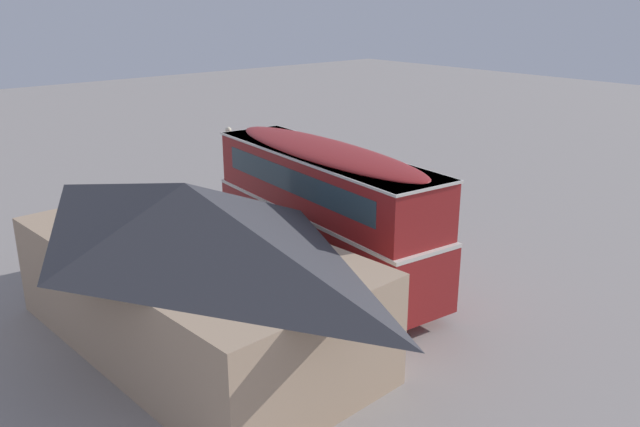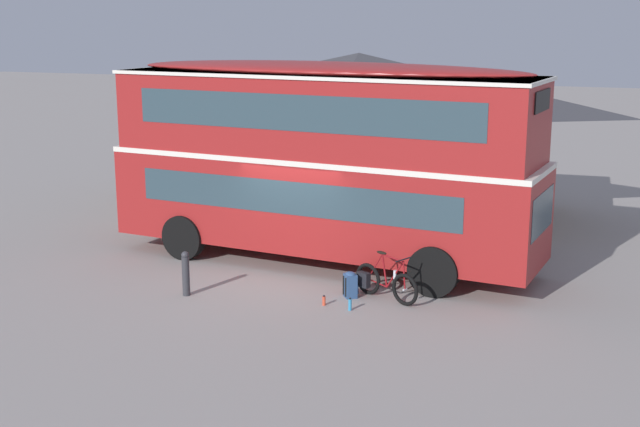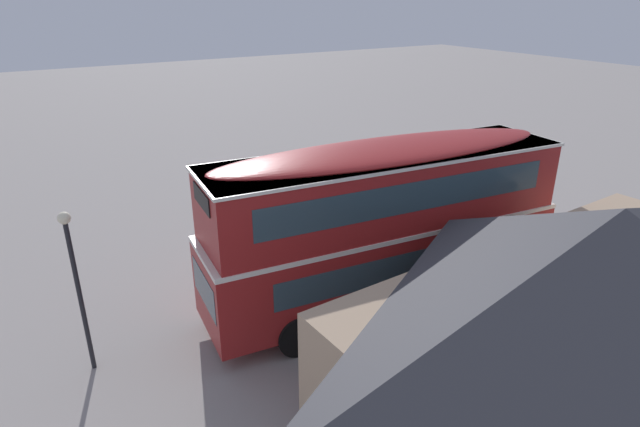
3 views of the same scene
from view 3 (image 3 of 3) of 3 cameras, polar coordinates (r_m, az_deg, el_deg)
The scene contains 9 objects.
ground_plane at distance 16.94m, azimuth 4.93°, elevation -7.25°, with size 120.00×120.00×0.00m, color gray.
double_decker_bus at distance 14.72m, azimuth 7.00°, elevation -0.64°, with size 10.51×3.52×4.79m.
touring_bicycle at distance 16.26m, azimuth -3.88°, elevation -7.09°, with size 1.58×0.81×1.02m.
backpack_on_ground at distance 16.68m, azimuth -1.98°, elevation -6.57°, with size 0.36×0.36×0.56m.
water_bottle_blue_sports at distance 17.25m, azimuth -4.01°, elevation -6.16°, with size 0.07×0.07×0.26m.
water_bottle_red_squeeze at distance 17.43m, azimuth -2.10°, elevation -5.89°, with size 0.07×0.07×0.21m.
pub_building at distance 12.23m, azimuth 27.94°, elevation -9.64°, with size 11.68×6.44×4.76m.
street_lamp at distance 13.19m, azimuth -24.84°, elevation -5.99°, with size 0.28×0.28×4.10m.
kerb_bollard at distance 19.02m, azimuth 5.03°, elevation -2.05°, with size 0.16×0.16×0.97m.
Camera 3 is at (8.85, 11.72, 8.44)m, focal length 29.70 mm.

